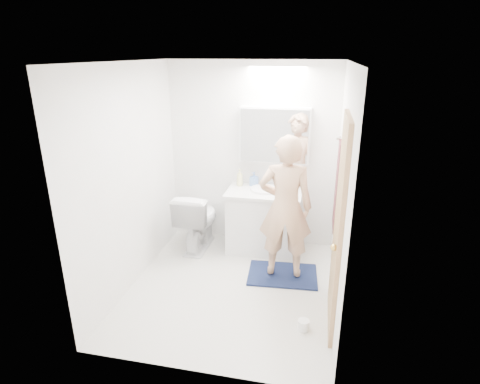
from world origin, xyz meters
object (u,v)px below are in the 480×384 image
(toilet_paper_roll, at_px, (303,325))
(soap_bottle_a, at_px, (240,178))
(medicine_cabinet, at_px, (275,135))
(vanity_cabinet, at_px, (264,222))
(person, at_px, (285,208))
(toilet, at_px, (198,220))
(toothbrush_cup, at_px, (286,185))
(soap_bottle_b, at_px, (254,179))

(toilet_paper_roll, bearing_deg, soap_bottle_a, 120.26)
(medicine_cabinet, bearing_deg, toilet_paper_roll, -72.82)
(vanity_cabinet, relative_size, person, 0.55)
(toilet, height_order, toilet_paper_roll, toilet)
(soap_bottle_a, bearing_deg, vanity_cabinet, -23.21)
(vanity_cabinet, distance_m, toilet_paper_roll, 1.67)
(vanity_cabinet, relative_size, toothbrush_cup, 9.63)
(medicine_cabinet, height_order, soap_bottle_b, medicine_cabinet)
(soap_bottle_b, distance_m, toilet_paper_roll, 2.05)
(person, distance_m, toilet_paper_roll, 1.25)
(toilet_paper_roll, bearing_deg, vanity_cabinet, 112.27)
(toilet_paper_roll, bearing_deg, toothbrush_cup, 102.19)
(toilet, bearing_deg, toothbrush_cup, -164.91)
(person, height_order, soap_bottle_b, person)
(medicine_cabinet, xyz_separation_m, soap_bottle_b, (-0.25, -0.03, -0.59))
(vanity_cabinet, xyz_separation_m, soap_bottle_a, (-0.35, 0.15, 0.54))
(vanity_cabinet, bearing_deg, toilet, -172.39)
(toilet, bearing_deg, person, 158.76)
(toilet, distance_m, soap_bottle_b, 0.91)
(toothbrush_cup, bearing_deg, medicine_cabinet, 163.69)
(toilet, xyz_separation_m, toothbrush_cup, (1.12, 0.28, 0.46))
(soap_bottle_a, relative_size, soap_bottle_b, 1.20)
(toothbrush_cup, bearing_deg, vanity_cabinet, -148.13)
(vanity_cabinet, bearing_deg, person, -61.79)
(toilet_paper_roll, bearing_deg, person, 107.97)
(soap_bottle_a, xyz_separation_m, soap_bottle_b, (0.19, 0.03, -0.02))
(toilet, relative_size, soap_bottle_b, 4.25)
(toilet, distance_m, soap_bottle_a, 0.78)
(soap_bottle_a, bearing_deg, toilet, -152.58)
(vanity_cabinet, relative_size, soap_bottle_a, 4.01)
(person, relative_size, toilet_paper_roll, 14.87)
(person, xyz_separation_m, soap_bottle_a, (-0.68, 0.76, 0.07))
(medicine_cabinet, distance_m, toilet, 1.49)
(soap_bottle_b, bearing_deg, toilet_paper_roll, -65.14)
(person, xyz_separation_m, toothbrush_cup, (-0.07, 0.77, -0.00))
(toilet, height_order, soap_bottle_b, soap_bottle_b)
(soap_bottle_b, xyz_separation_m, toilet_paper_roll, (0.78, -1.69, -0.86))
(vanity_cabinet, height_order, toothbrush_cup, toothbrush_cup)
(soap_bottle_a, distance_m, toothbrush_cup, 0.61)
(medicine_cabinet, bearing_deg, soap_bottle_a, -172.17)
(vanity_cabinet, bearing_deg, soap_bottle_a, 156.79)
(medicine_cabinet, distance_m, soap_bottle_b, 0.64)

